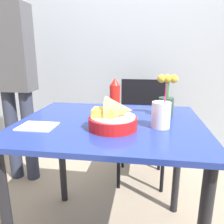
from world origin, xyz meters
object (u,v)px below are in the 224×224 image
Objects in this scene: food_basket at (114,117)px; person_standing at (14,72)px; chair_far_window at (142,120)px; flower_vase at (166,98)px; drink_cup at (161,116)px; ketchup_bottle at (115,98)px.

person_standing reaches higher than food_basket.
chair_far_window is 3.89× the size of food_basket.
food_basket is at bearing -134.52° from flower_vase.
person_standing reaches higher than chair_far_window.
chair_far_window is at bearing 82.44° from food_basket.
chair_far_window is 3.81× the size of flower_vase.
ketchup_bottle is at bearing 145.65° from drink_cup.
drink_cup is 0.22m from flower_vase.
chair_far_window is at bearing 95.84° from drink_cup.
food_basket is 0.14× the size of person_standing.
flower_vase is (0.29, 0.04, -0.00)m from ketchup_bottle.
person_standing is at bearing 142.66° from food_basket.
food_basket is at bearing -82.85° from ketchup_bottle.
drink_cup is at bearing 13.37° from food_basket.
ketchup_bottle is 0.30m from drink_cup.
ketchup_bottle is (-0.15, -0.73, 0.34)m from chair_far_window.
drink_cup is 0.13× the size of person_standing.
person_standing is (-0.91, 0.50, 0.09)m from ketchup_bottle.
flower_vase is 1.28m from person_standing.
person_standing is (-0.94, 0.71, 0.14)m from food_basket.
food_basket is 0.23m from ketchup_bottle.
drink_cup is 0.91× the size of flower_vase.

